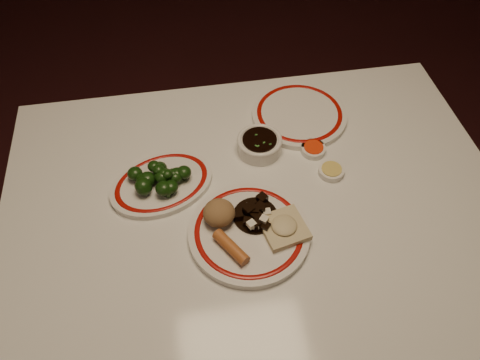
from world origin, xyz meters
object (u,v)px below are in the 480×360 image
object	(u,v)px
rice_mound	(219,213)
spring_roll	(231,247)
fried_wonton	(284,227)
main_plate	(249,232)
dining_table	(256,226)
broccoli_plate	(162,183)
stirfry_heap	(255,214)
soy_bowl	(259,145)
broccoli_pile	(161,178)

from	to	relation	value
rice_mound	spring_roll	distance (m)	0.09
fried_wonton	main_plate	bearing A→B (deg)	171.63
dining_table	fried_wonton	bearing A→B (deg)	-66.20
dining_table	broccoli_plate	world-z (taller)	broccoli_plate
stirfry_heap	main_plate	bearing A→B (deg)	-121.22
stirfry_heap	soy_bowl	bearing A→B (deg)	76.47
stirfry_heap	broccoli_pile	xyz separation A→B (m)	(-0.20, 0.13, 0.01)
dining_table	rice_mound	world-z (taller)	rice_mound
rice_mound	broccoli_plate	size ratio (longest dim) A/B	0.24
main_plate	broccoli_pile	size ratio (longest dim) A/B	2.34
main_plate	rice_mound	xyz separation A→B (m)	(-0.06, 0.04, 0.03)
main_plate	stirfry_heap	size ratio (longest dim) A/B	3.36
dining_table	broccoli_pile	size ratio (longest dim) A/B	7.91
dining_table	spring_roll	distance (m)	0.19
rice_mound	broccoli_plate	world-z (taller)	rice_mound
fried_wonton	broccoli_pile	world-z (taller)	broccoli_pile
fried_wonton	soy_bowl	world-z (taller)	fried_wonton
spring_roll	broccoli_pile	world-z (taller)	broccoli_pile
broccoli_plate	stirfry_heap	bearing A→B (deg)	-34.71
rice_mound	soy_bowl	distance (m)	0.25
dining_table	soy_bowl	world-z (taller)	soy_bowl
dining_table	fried_wonton	size ratio (longest dim) A/B	10.79
main_plate	rice_mound	bearing A→B (deg)	146.52
stirfry_heap	broccoli_pile	bearing A→B (deg)	146.38
spring_roll	soy_bowl	world-z (taller)	spring_roll
dining_table	rice_mound	size ratio (longest dim) A/B	16.71
fried_wonton	soy_bowl	distance (m)	0.26
soy_bowl	broccoli_plate	bearing A→B (deg)	-163.34
dining_table	main_plate	world-z (taller)	main_plate
main_plate	soy_bowl	xyz separation A→B (m)	(0.07, 0.25, 0.01)
rice_mound	soy_bowl	xyz separation A→B (m)	(0.13, 0.21, -0.02)
spring_roll	broccoli_pile	size ratio (longest dim) A/B	0.62
broccoli_plate	broccoli_pile	size ratio (longest dim) A/B	2.00
main_plate	spring_roll	distance (m)	0.07
spring_roll	main_plate	bearing A→B (deg)	10.36
dining_table	spring_roll	size ratio (longest dim) A/B	12.75
rice_mound	fried_wonton	world-z (taller)	rice_mound
stirfry_heap	soy_bowl	size ratio (longest dim) A/B	0.93
fried_wonton	broccoli_plate	distance (m)	0.32
rice_mound	soy_bowl	size ratio (longest dim) A/B	0.64
dining_table	soy_bowl	bearing A→B (deg)	77.66
stirfry_heap	soy_bowl	xyz separation A→B (m)	(0.05, 0.22, -0.01)
main_plate	soy_bowl	distance (m)	0.26
spring_roll	broccoli_plate	distance (m)	0.26
main_plate	fried_wonton	bearing A→B (deg)	-8.37
dining_table	stirfry_heap	bearing A→B (deg)	-107.69
dining_table	soy_bowl	distance (m)	0.21
fried_wonton	stirfry_heap	world-z (taller)	stirfry_heap
rice_mound	broccoli_plate	xyz separation A→B (m)	(-0.12, 0.13, -0.03)
dining_table	broccoli_pile	world-z (taller)	broccoli_pile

